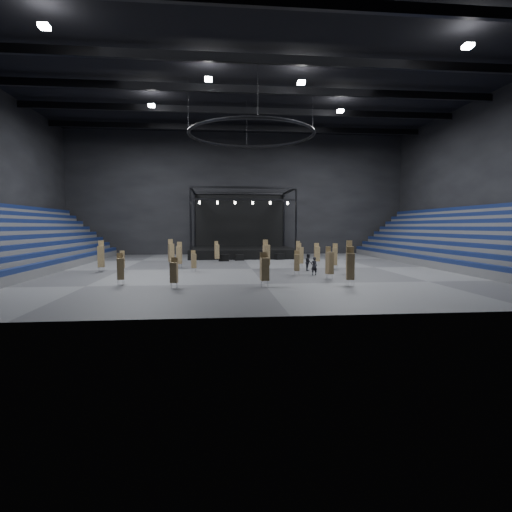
{
  "coord_description": "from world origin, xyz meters",
  "views": [
    {
      "loc": [
        -3.38,
        -38.99,
        4.16
      ],
      "look_at": [
        0.25,
        -2.0,
        1.4
      ],
      "focal_mm": 28.0,
      "sensor_mm": 36.0,
      "label": 1
    }
  ],
  "objects": [
    {
      "name": "roof_girders",
      "position": [
        0.0,
        -0.0,
        17.2
      ],
      "size": [
        49.0,
        30.35,
        0.7
      ],
      "color": "black",
      "rests_on": "ceiling"
    },
    {
      "name": "chair_stack_17",
      "position": [
        -14.0,
        -1.27,
        1.45
      ],
      "size": [
        0.52,
        0.52,
        2.87
      ],
      "rotation": [
        0.0,
        0.0,
        0.02
      ],
      "color": "silver",
      "rests_on": "floor"
    },
    {
      "name": "wall_back",
      "position": [
        0.0,
        21.0,
        9.0
      ],
      "size": [
        50.0,
        0.2,
        18.0
      ],
      "primitive_type": "cube",
      "color": "black",
      "rests_on": "ground"
    },
    {
      "name": "flight_case_mid",
      "position": [
        -0.66,
        9.64,
        0.36
      ],
      "size": [
        1.18,
        0.78,
        0.72
      ],
      "primitive_type": "cube",
      "rotation": [
        0.0,
        0.0,
        0.24
      ],
      "color": "black",
      "rests_on": "floor"
    },
    {
      "name": "bleachers_right",
      "position": [
        22.94,
        0.0,
        1.73
      ],
      "size": [
        7.2,
        40.0,
        6.4
      ],
      "color": "#4E4E51",
      "rests_on": "floor"
    },
    {
      "name": "chair_stack_11",
      "position": [
        -10.24,
        -9.94,
        1.19
      ],
      "size": [
        0.58,
        0.58,
        2.28
      ],
      "rotation": [
        0.0,
        0.0,
        0.31
      ],
      "color": "silver",
      "rests_on": "floor"
    },
    {
      "name": "chair_stack_0",
      "position": [
        1.32,
        -1.25,
        1.48
      ],
      "size": [
        0.69,
        0.69,
        2.9
      ],
      "rotation": [
        0.0,
        0.0,
        0.36
      ],
      "color": "silver",
      "rests_on": "floor"
    },
    {
      "name": "bleachers_left",
      "position": [
        -22.94,
        0.0,
        1.73
      ],
      "size": [
        7.2,
        40.0,
        6.4
      ],
      "color": "#4E4E51",
      "rests_on": "floor"
    },
    {
      "name": "chair_stack_16",
      "position": [
        5.48,
        3.91,
        1.3
      ],
      "size": [
        0.47,
        0.47,
        2.57
      ],
      "rotation": [
        0.0,
        0.0,
        -0.05
      ],
      "color": "silver",
      "rests_on": "floor"
    },
    {
      "name": "chair_stack_3",
      "position": [
        -6.26,
        -11.99,
        1.11
      ],
      "size": [
        0.54,
        0.54,
        2.09
      ],
      "rotation": [
        0.0,
        0.0,
        -0.17
      ],
      "color": "silver",
      "rests_on": "floor"
    },
    {
      "name": "ceiling",
      "position": [
        0.0,
        0.0,
        18.0
      ],
      "size": [
        50.0,
        42.0,
        0.2
      ],
      "primitive_type": "cube",
      "color": "black",
      "rests_on": "wall_back"
    },
    {
      "name": "crew_member",
      "position": [
        5.19,
        -2.31,
        0.8
      ],
      "size": [
        0.79,
        0.91,
        1.6
      ],
      "primitive_type": "imported",
      "rotation": [
        0.0,
        0.0,
        1.3
      ],
      "color": "black",
      "rests_on": "floor"
    },
    {
      "name": "chair_stack_9",
      "position": [
        -0.14,
        -11.99,
        1.28
      ],
      "size": [
        0.62,
        0.62,
        2.39
      ],
      "rotation": [
        0.0,
        0.0,
        0.14
      ],
      "color": "silver",
      "rests_on": "floor"
    },
    {
      "name": "stage",
      "position": [
        0.0,
        16.24,
        1.45
      ],
      "size": [
        14.0,
        10.0,
        9.2
      ],
      "color": "black",
      "rests_on": "floor"
    },
    {
      "name": "chair_stack_7",
      "position": [
        5.91,
        -11.99,
        1.42
      ],
      "size": [
        0.62,
        0.62,
        2.75
      ],
      "rotation": [
        0.0,
        0.0,
        -0.2
      ],
      "color": "silver",
      "rests_on": "floor"
    },
    {
      "name": "chair_stack_15",
      "position": [
        -7.15,
        1.37,
        1.35
      ],
      "size": [
        0.56,
        0.56,
        2.62
      ],
      "rotation": [
        0.0,
        0.0,
        -0.11
      ],
      "color": "silver",
      "rests_on": "floor"
    },
    {
      "name": "chair_stack_14",
      "position": [
        7.91,
        -6.0,
        1.5
      ],
      "size": [
        0.53,
        0.53,
        2.97
      ],
      "rotation": [
        0.0,
        0.0,
        0.02
      ],
      "color": "silver",
      "rests_on": "floor"
    },
    {
      "name": "truss_ring",
      "position": [
        -0.0,
        0.0,
        13.0
      ],
      "size": [
        12.3,
        12.3,
        5.15
      ],
      "color": "black",
      "rests_on": "ceiling"
    },
    {
      "name": "wall_front",
      "position": [
        0.0,
        -21.0,
        9.0
      ],
      "size": [
        50.0,
        0.2,
        18.0
      ],
      "primitive_type": "cube",
      "color": "black",
      "rests_on": "ground"
    },
    {
      "name": "chair_stack_1",
      "position": [
        -12.01,
        -1.86,
        1.04
      ],
      "size": [
        0.44,
        0.44,
        1.96
      ],
      "rotation": [
        0.0,
        0.0,
        0.01
      ],
      "color": "silver",
      "rests_on": "floor"
    },
    {
      "name": "chair_stack_2",
      "position": [
        5.48,
        -8.3,
        1.32
      ],
      "size": [
        0.63,
        0.63,
        2.58
      ],
      "rotation": [
        0.0,
        0.0,
        0.39
      ],
      "color": "silver",
      "rests_on": "floor"
    },
    {
      "name": "chair_stack_13",
      "position": [
        -5.52,
        -2.22,
        1.04
      ],
      "size": [
        0.52,
        0.52,
        1.98
      ],
      "rotation": [
        0.0,
        0.0,
        0.28
      ],
      "color": "silver",
      "rests_on": "floor"
    },
    {
      "name": "chair_stack_10",
      "position": [
        8.02,
        -1.33,
        1.3
      ],
      "size": [
        0.61,
        0.61,
        2.52
      ],
      "rotation": [
        0.0,
        0.0,
        -0.32
      ],
      "color": "silver",
      "rests_on": "floor"
    },
    {
      "name": "chair_stack_12",
      "position": [
        3.41,
        -5.58,
        1.12
      ],
      "size": [
        0.55,
        0.55,
        2.12
      ],
      "rotation": [
        0.0,
        0.0,
        -0.23
      ],
      "color": "silver",
      "rests_on": "floor"
    },
    {
      "name": "chair_stack_6",
      "position": [
        -8.17,
        3.35,
        1.45
      ],
      "size": [
        0.69,
        0.69,
        2.83
      ],
      "rotation": [
        0.0,
        0.0,
        0.43
      ],
      "color": "silver",
      "rests_on": "floor"
    },
    {
      "name": "floodlights",
      "position": [
        0.0,
        -4.0,
        16.6
      ],
      "size": [
        28.6,
        16.6,
        0.25
      ],
      "color": "white",
      "rests_on": "roof_girders"
    },
    {
      "name": "flight_case_left",
      "position": [
        -2.56,
        8.94,
        0.41
      ],
      "size": [
        1.28,
        0.71,
        0.82
      ],
      "primitive_type": "cube",
      "rotation": [
        0.0,
        0.0,
        -0.08
      ],
      "color": "black",
      "rests_on": "floor"
    },
    {
      "name": "chair_stack_8",
      "position": [
        5.05,
        0.84,
        1.28
      ],
      "size": [
        0.63,
        0.63,
        2.47
      ],
      "rotation": [
        0.0,
        0.0,
        0.4
      ],
      "color": "silver",
      "rests_on": "floor"
    },
    {
      "name": "chair_stack_4",
      "position": [
        7.23,
        2.6,
        1.27
      ],
      "size": [
        0.53,
        0.53,
        2.39
      ],
      "rotation": [
        0.0,
        0.0,
        0.0
      ],
      "color": "silver",
      "rests_on": "floor"
    },
    {
      "name": "flight_case_right",
      "position": [
        4.5,
        10.39,
        0.39
      ],
      "size": [
        1.3,
        1.01,
        0.78
      ],
      "primitive_type": "cube",
      "rotation": [
        0.0,
        0.0,
        0.42
      ],
      "color": "black",
      "rests_on": "floor"
    },
    {
      "name": "chair_stack_5",
      "position": [
        -3.4,
        8.01,
        1.25
      ],
      "size": [
        0.58,
        0.58,
        2.45
      ],
      "rotation": [
        0.0,
        0.0,
        0.35
      ],
      "color": "silver",
      "rests_on": "floor"
    },
    {
      "name": "floor",
      "position": [
        0.0,
        0.0,
        0.0
      ],
      "size": [
        50.0,
        50.0,
        0.0
      ],
      "primitive_type": "plane",
      "color": "#4D4D4F",
      "rests_on": "ground"
    },
    {
      "name": "wall_right",
      "position": [
        25.0,
        0.0,
        9.0
      ],
      "size": [
        0.2,
        42.0,
        18.0
      ],
      "primitive_type": "cube",
      "color": "black",
      "rests_on": "ground"
    },
    {
      "name": "man_center",
      "position": [
        4.87,
        -5.74,
        0.78
      ],
      "size": [
        0.64,
        0.5,
        1.56
      ],
      "primitive_type": "imported",
      "rotation": [
        0.0,
        0.0,
        3.4
      ],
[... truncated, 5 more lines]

